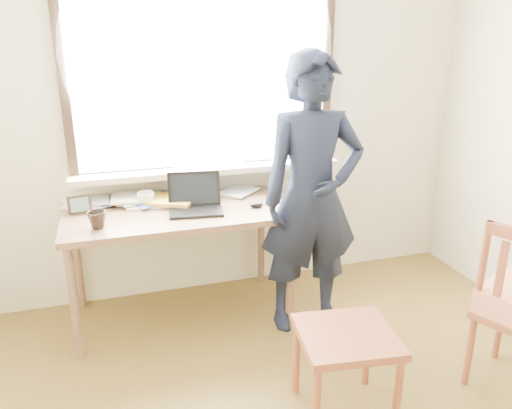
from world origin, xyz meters
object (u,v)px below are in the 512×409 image
object	(u,v)px
laptop	(195,202)
work_chair	(346,346)
person	(312,197)
desk	(178,221)
mug_white	(146,199)
mug_dark	(97,220)

from	to	relation	value
laptop	work_chair	distance (m)	1.31
person	laptop	bearing A→B (deg)	160.11
work_chair	laptop	bearing A→B (deg)	114.29
work_chair	person	xyz separation A→B (m)	(0.16, 0.83, 0.48)
desk	work_chair	size ratio (longest dim) A/B	2.80
mug_white	work_chair	distance (m)	1.58
mug_dark	person	size ratio (longest dim) A/B	0.06
desk	work_chair	bearing A→B (deg)	-61.98
desk	person	size ratio (longest dim) A/B	0.81
laptop	person	bearing A→B (deg)	-24.06
desk	mug_dark	bearing A→B (deg)	-160.27
mug_white	laptop	bearing A→B (deg)	-30.78
mug_white	mug_dark	bearing A→B (deg)	-134.01
laptop	person	size ratio (longest dim) A/B	0.21
desk	person	distance (m)	0.87
mug_white	work_chair	bearing A→B (deg)	-58.45
mug_white	person	world-z (taller)	person
desk	laptop	distance (m)	0.17
desk	person	world-z (taller)	person
laptop	work_chair	bearing A→B (deg)	-65.71
laptop	desk	bearing A→B (deg)	163.54
mug_dark	work_chair	xyz separation A→B (m)	(1.11, -0.99, -0.42)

